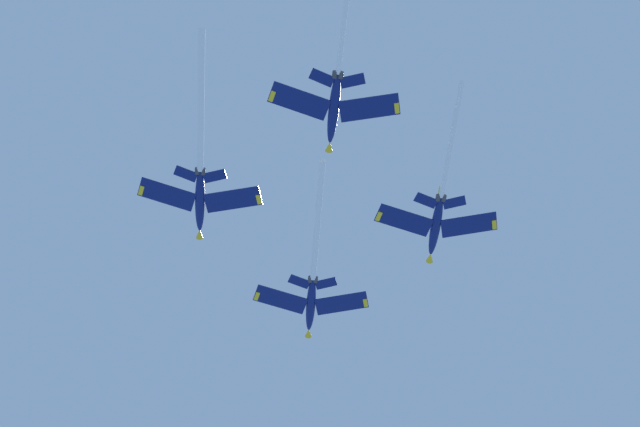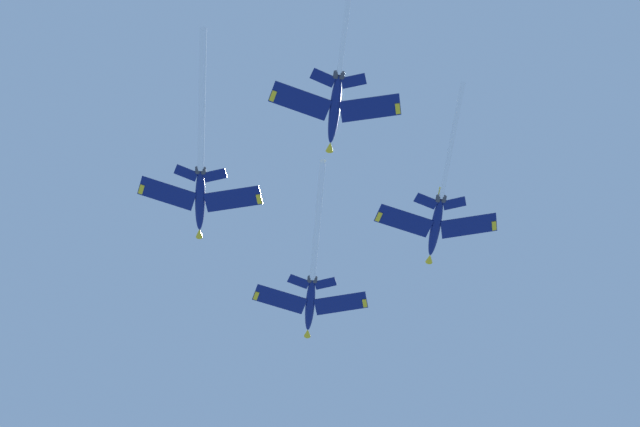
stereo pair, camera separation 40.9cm
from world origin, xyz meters
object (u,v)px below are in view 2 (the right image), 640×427
jet_lead (313,277)px  jet_slot (337,89)px  jet_right_wing (439,209)px  jet_left_wing (201,166)px

jet_lead → jet_slot: bearing=-96.0°
jet_lead → jet_right_wing: bearing=-46.9°
jet_left_wing → jet_right_wing: (38.51, -0.45, 0.97)m
jet_left_wing → jet_right_wing: bearing=-0.7°
jet_left_wing → jet_slot: (17.97, -17.37, -3.85)m
jet_slot → jet_lead: bearing=84.0°
jet_lead → jet_slot: jet_lead is taller
jet_right_wing → jet_slot: size_ratio=1.00×
jet_left_wing → jet_slot: bearing=-44.0°
jet_right_wing → jet_lead: bearing=133.1°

